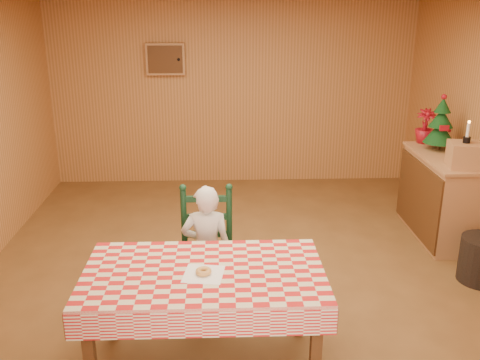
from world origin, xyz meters
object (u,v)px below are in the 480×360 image
ladder_chair (207,254)px  christmas_tree (441,125)px  crate (465,155)px  dining_table (204,281)px  seated_child (207,250)px  shelf_unit (441,197)px

ladder_chair → christmas_tree: 3.09m
ladder_chair → crate: 2.77m
dining_table → seated_child: 0.74m
ladder_chair → shelf_unit: ladder_chair is taller
ladder_chair → seated_child: (0.00, -0.06, 0.06)m
dining_table → shelf_unit: (2.53, 2.15, -0.22)m
ladder_chair → seated_child: bearing=-90.0°
crate → ladder_chair: bearing=-159.3°
dining_table → christmas_tree: size_ratio=2.67×
ladder_chair → christmas_tree: christmas_tree is taller
ladder_chair → crate: (2.54, 0.96, 0.55)m
ladder_chair → crate: size_ratio=3.60×
seated_child → crate: size_ratio=3.75×
seated_child → shelf_unit: 2.90m
shelf_unit → christmas_tree: christmas_tree is taller
ladder_chair → shelf_unit: size_ratio=0.87×
dining_table → ladder_chair: 0.81m
seated_child → christmas_tree: size_ratio=1.81×
shelf_unit → ladder_chair: bearing=-151.7°
seated_child → crate: 2.78m
shelf_unit → crate: 0.71m
crate → shelf_unit: bearing=91.2°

